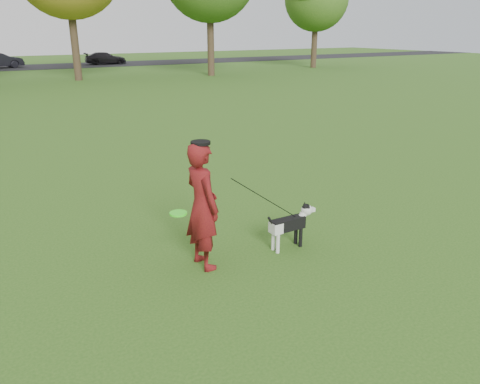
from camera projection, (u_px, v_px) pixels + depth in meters
ground at (206, 247)px, 7.22m from camera, size 120.00×120.00×0.00m
man at (202, 206)px, 6.40m from camera, size 0.47×0.68×1.80m
dog at (291, 222)px, 7.10m from camera, size 0.90×0.18×0.68m
car_right at (105, 58)px, 44.10m from camera, size 3.91×1.89×1.10m
man_held_items at (263, 198)px, 6.76m from camera, size 2.07×0.39×1.35m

